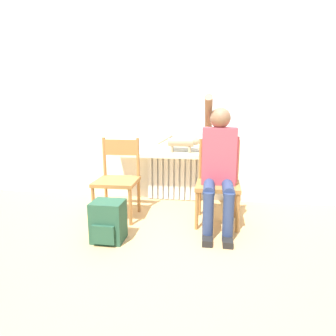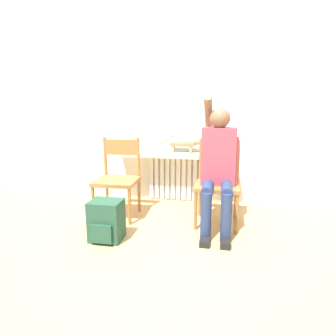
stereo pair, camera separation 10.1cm
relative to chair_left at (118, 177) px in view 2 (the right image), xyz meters
name	(u,v)px [view 2 (the right image)]	position (x,y,z in m)	size (l,w,h in m)	color
ground_plane	(157,237)	(0.55, -0.47, -0.44)	(12.00, 12.00, 0.00)	tan
wall_with_window	(178,96)	(0.55, 0.76, 0.91)	(7.00, 0.06, 2.70)	silver
radiator	(176,178)	(0.55, 0.68, -0.15)	(0.72, 0.08, 0.60)	silver
windowsill	(175,155)	(0.55, 0.58, 0.18)	(1.53, 0.29, 0.05)	beige
window_glass	(177,104)	(0.55, 0.73, 0.81)	(1.47, 0.01, 1.21)	white
chair_left	(118,177)	(0.00, 0.00, 0.00)	(0.46, 0.46, 0.87)	#9E6B38
chair_right	(218,182)	(1.09, 0.00, 0.00)	(0.46, 0.46, 0.87)	#9E6B38
person	(218,163)	(1.09, -0.11, 0.22)	(0.36, 0.98, 1.33)	navy
cat	(185,142)	(0.67, 0.62, 0.33)	(0.55, 0.11, 0.23)	#9E896B
backpack	(106,221)	(0.11, -0.61, -0.26)	(0.29, 0.27, 0.37)	#234C38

